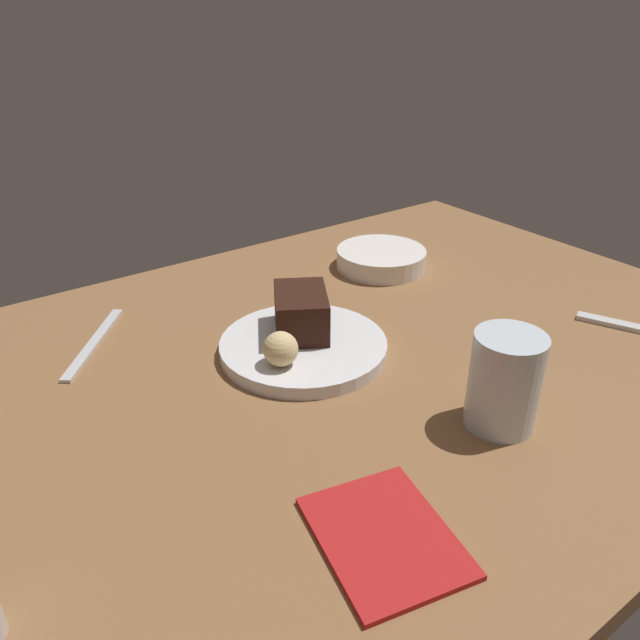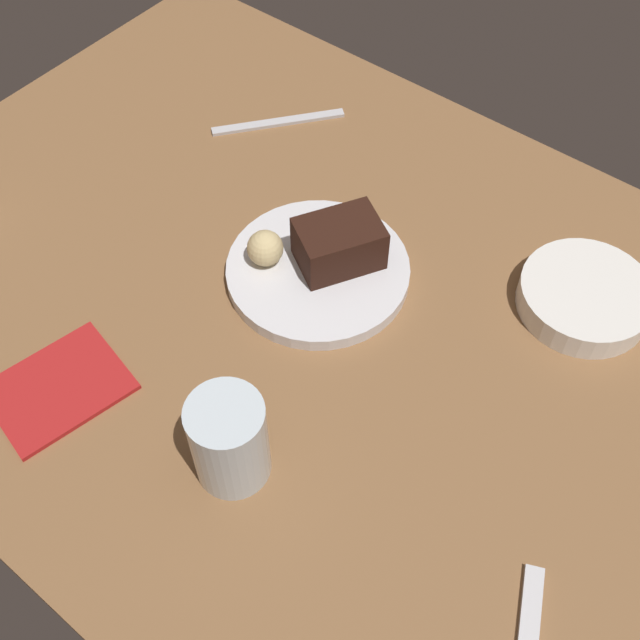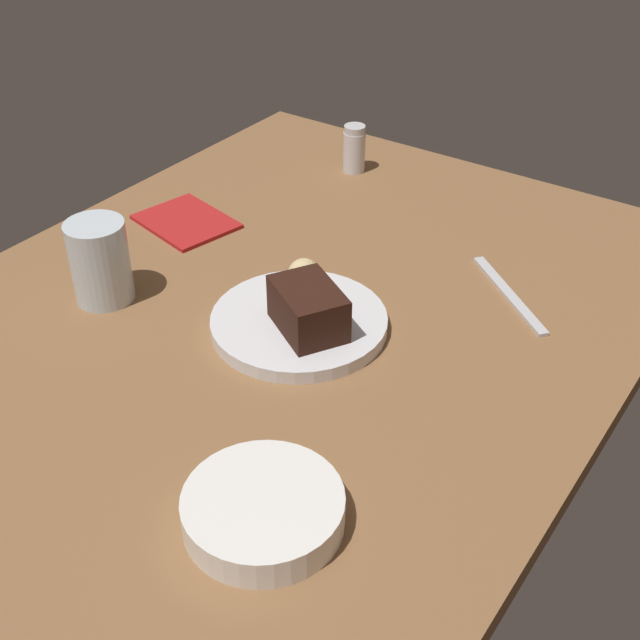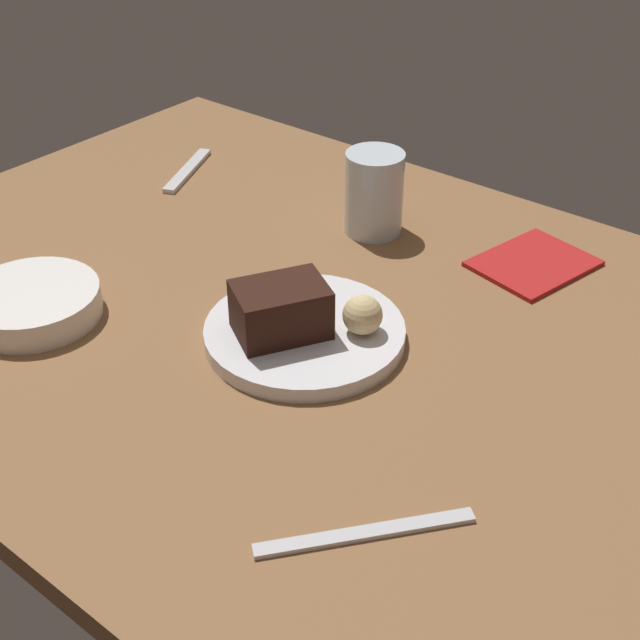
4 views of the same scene
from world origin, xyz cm
name	(u,v)px [view 4 (image 4 of 4)]	position (x,y,z in cm)	size (l,w,h in cm)	color
dining_table	(305,324)	(0.00, 0.00, 1.50)	(120.00, 84.00, 3.00)	brown
dessert_plate	(305,333)	(3.23, -4.03, 3.89)	(22.06, 22.06, 1.78)	silver
chocolate_cake_slice	(281,310)	(1.93, -6.39, 7.64)	(9.73, 6.81, 5.73)	black
bread_roll	(363,315)	(8.70, -0.92, 6.95)	(4.35, 4.35, 4.35)	#DBC184
water_glass	(374,193)	(-5.66, 21.01, 8.50)	(7.68, 7.68, 11.00)	silver
side_bowl	(33,303)	(-23.89, -19.68, 4.66)	(15.35, 15.35, 3.33)	white
dessert_spoon	(188,170)	(-38.05, 18.22, 3.35)	(15.00, 1.80, 0.70)	silver
butter_knife	(365,533)	(25.04, -22.47, 3.25)	(19.00, 1.40, 0.50)	silver
folded_napkin	(533,264)	(15.43, 26.06, 3.30)	(11.09, 14.13, 0.60)	#B21E1E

